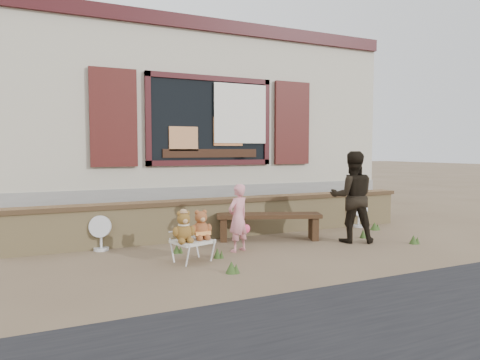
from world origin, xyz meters
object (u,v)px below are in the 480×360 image
folding_chair (192,242)px  child (238,218)px  bench (269,221)px  teddy_bear_left (183,226)px  teddy_bear_right (201,224)px  adult (352,197)px

folding_chair → child: size_ratio=0.58×
bench → teddy_bear_left: bearing=-132.8°
bench → teddy_bear_right: 1.65m
folding_chair → teddy_bear_right: teddy_bear_right is taller
teddy_bear_left → folding_chair: bearing=0.0°
folding_chair → child: 0.88m
folding_chair → teddy_bear_left: size_ratio=1.39×
teddy_bear_right → child: 0.71m
folding_chair → teddy_bear_right: (0.13, 0.04, 0.23)m
bench → folding_chair: bearing=-132.1°
bench → teddy_bear_left: teddy_bear_left is taller
folding_chair → teddy_bear_left: bearing=-180.0°
bench → adult: 1.41m
bench → teddy_bear_right: bearing=-131.2°
folding_chair → adult: adult is taller
folding_chair → child: (0.80, 0.29, 0.23)m
bench → teddy_bear_left: size_ratio=4.18×
adult → bench: bearing=-3.2°
teddy_bear_left → bench: bearing=9.2°
folding_chair → adult: bearing=-14.3°
child → adult: bearing=153.1°
child → folding_chair: bearing=-2.3°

